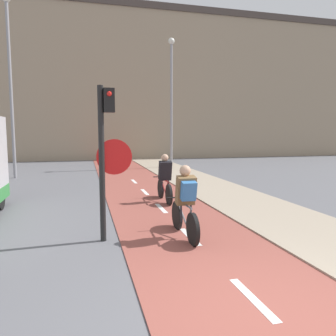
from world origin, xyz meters
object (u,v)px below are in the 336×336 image
Objects in this scene: traffic_light_pole at (106,146)px; cyclist_near at (185,203)px; street_lamp_sidewalk at (171,90)px; street_lamp_far at (10,70)px; cyclist_far at (165,180)px.

traffic_light_pole is 1.88m from cyclist_near.
street_lamp_sidewalk is (4.49, 12.14, 2.61)m from traffic_light_pole.
street_lamp_sidewalk reaches higher than cyclist_near.
traffic_light_pole reaches higher than cyclist_near.
traffic_light_pole is at bearing 171.91° from cyclist_near.
street_lamp_sidewalk reaches higher than traffic_light_pole.
street_lamp_far reaches higher than traffic_light_pole.
traffic_light_pole is at bearing -121.06° from cyclist_far.
cyclist_far is (0.41, 3.37, -0.04)m from cyclist_near.
street_lamp_sidewalk is 4.42× the size of cyclist_far.
traffic_light_pole is 13.21m from street_lamp_sidewalk.
street_lamp_far is at bearing -163.51° from street_lamp_sidewalk.
street_lamp_sidewalk is 10.09m from cyclist_far.
cyclist_far is at bearing -50.93° from street_lamp_far.
traffic_light_pole is 1.75× the size of cyclist_near.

